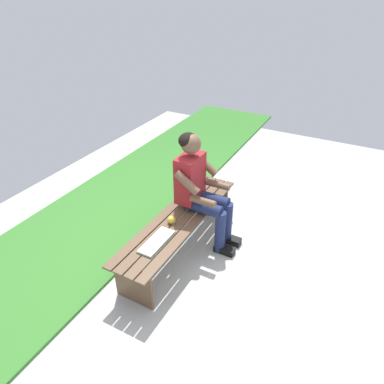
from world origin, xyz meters
TOP-DOWN VIEW (x-y plane):
  - grass_strip at (0.00, -1.12)m, footprint 9.00×1.51m
  - bench_near at (0.00, 0.00)m, footprint 1.83×0.45m
  - person_seated at (-0.28, 0.10)m, footprint 0.50×0.69m
  - apple at (0.11, -0.02)m, footprint 0.08×0.08m
  - book_open at (0.43, 0.01)m, footprint 0.41×0.16m

SIDE VIEW (x-z plane):
  - grass_strip at x=0.00m, z-range 0.00..0.03m
  - bench_near at x=0.00m, z-range 0.12..0.54m
  - book_open at x=0.43m, z-range 0.42..0.45m
  - apple at x=0.11m, z-range 0.43..0.51m
  - person_seated at x=-0.28m, z-range 0.06..1.29m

